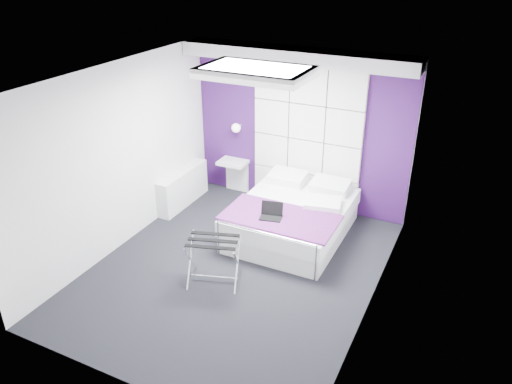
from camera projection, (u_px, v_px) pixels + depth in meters
floor at (236, 269)px, 6.75m from camera, size 4.40×4.40×0.00m
ceiling at (232, 78)px, 5.59m from camera, size 4.40×4.40×0.00m
wall_back at (299, 129)px, 7.94m from camera, size 3.60×0.00×3.60m
wall_left at (119, 158)px, 6.87m from camera, size 0.00×4.40×4.40m
wall_right at (379, 213)px, 5.46m from camera, size 0.00×4.40×4.40m
accent_wall at (299, 129)px, 7.93m from camera, size 3.58×0.02×2.58m
soffit at (296, 56)px, 7.20m from camera, size 3.58×0.50×0.20m
headboard at (307, 140)px, 7.89m from camera, size 1.80×0.08×2.30m
skylight at (255, 71)px, 6.09m from camera, size 1.36×0.86×0.12m
wall_lamp at (237, 127)px, 8.27m from camera, size 0.15×0.15×0.15m
radiator at (183, 188)px, 8.32m from camera, size 0.22×1.20×0.60m
bed at (292, 218)px, 7.44m from camera, size 1.59×1.92×0.68m
nightstand at (233, 162)px, 8.55m from camera, size 0.48×0.38×0.05m
luggage_rack at (214, 261)px, 6.37m from camera, size 0.63×0.47×0.63m
laptop at (272, 214)px, 6.91m from camera, size 0.30×0.22×0.22m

